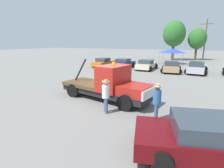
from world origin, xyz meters
The scene contains 14 objects.
ground_plane centered at (0.00, 0.00, 0.00)m, with size 160.00×160.00×0.00m, color gray.
tow_truck centered at (0.38, -0.07, 0.96)m, with size 6.50×3.04×2.51m.
foreground_car centered at (5.92, -3.79, 0.65)m, with size 5.37×3.31×1.34m.
person_near_truck centered at (3.70, -1.80, 1.04)m, with size 0.39×0.39×1.77m.
person_at_hood centered at (1.14, -2.03, 1.05)m, with size 0.39×0.39×1.77m.
parked_car_orange centered at (-7.47, 13.36, 0.65)m, with size 2.46×4.44×1.34m.
parked_car_navy centered at (-4.33, 13.62, 0.65)m, with size 2.64×4.48×1.34m.
parked_car_cream centered at (-0.99, 13.60, 0.65)m, with size 2.43×4.49×1.34m.
parked_car_tan centered at (2.34, 12.92, 0.65)m, with size 2.72×4.48×1.34m.
parked_car_silver centered at (5.16, 13.51, 0.65)m, with size 2.55×4.88×1.34m.
canopy_tent_blue centered at (1.14, 21.60, 2.22)m, with size 3.53×3.53×2.59m.
tree_left centered at (0.41, 28.37, 5.24)m, with size 4.37×4.37×7.81m.
tree_center centered at (4.65, 30.74, 4.28)m, with size 3.57×3.57×6.37m.
utility_pole centered at (6.08, 31.00, 4.30)m, with size 2.20×0.24×8.07m.
Camera 1 is at (5.21, -9.60, 3.62)m, focal length 28.00 mm.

